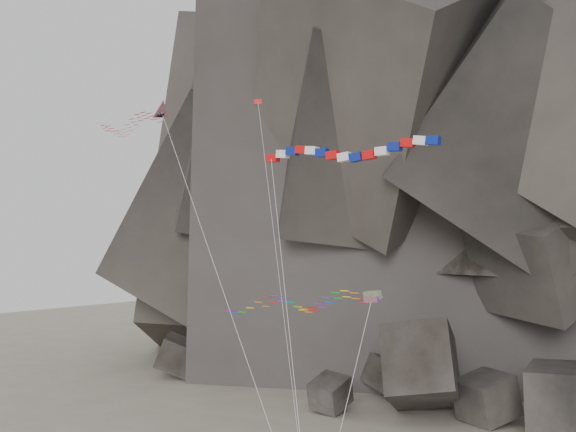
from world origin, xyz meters
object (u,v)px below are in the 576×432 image
Objects in this scene: banner_kite at (346,152)px; parafoil_kite at (291,302)px; delta_kite at (127,125)px; pennant_kite at (271,213)px.

parafoil_kite is at bearing -163.47° from banner_kite.
delta_kite is 19.31m from parafoil_kite.
banner_kite reaches higher than parafoil_kite.
pennant_kite is at bearing -111.28° from banner_kite.
banner_kite is 10.51m from parafoil_kite.
banner_kite is at bearing 46.13° from pennant_kite.
parafoil_kite is at bearing 9.24° from delta_kite.
parafoil_kite is at bearing 85.63° from pennant_kite.
banner_kite is at bearing 27.59° from parafoil_kite.
parafoil_kite is (14.30, 1.35, -12.91)m from delta_kite.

